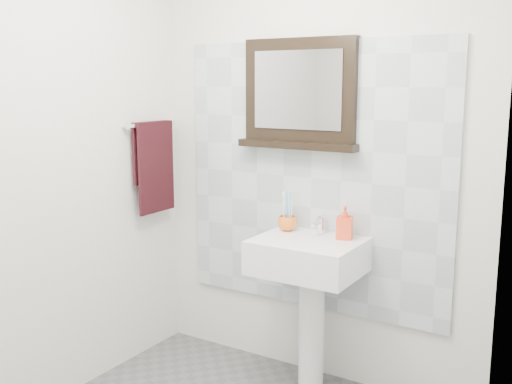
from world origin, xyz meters
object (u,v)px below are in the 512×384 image
(toothbrush_cup, at_px, (287,223))
(soap_dispenser, at_px, (345,222))
(hand_towel, at_px, (154,160))
(framed_mirror, at_px, (299,96))
(pedestal_sink, at_px, (309,272))

(toothbrush_cup, height_order, soap_dispenser, soap_dispenser)
(hand_towel, bearing_deg, framed_mirror, 14.08)
(pedestal_sink, bearing_deg, hand_towel, -178.27)
(toothbrush_cup, bearing_deg, pedestal_sink, -28.17)
(pedestal_sink, height_order, toothbrush_cup, pedestal_sink)
(toothbrush_cup, xyz_separation_m, framed_mirror, (0.02, 0.09, 0.70))
(soap_dispenser, height_order, hand_towel, hand_towel)
(soap_dispenser, relative_size, framed_mirror, 0.25)
(soap_dispenser, xyz_separation_m, framed_mirror, (-0.32, 0.08, 0.65))
(toothbrush_cup, relative_size, hand_towel, 0.19)
(toothbrush_cup, distance_m, framed_mirror, 0.70)
(soap_dispenser, distance_m, hand_towel, 1.23)
(toothbrush_cup, relative_size, soap_dispenser, 0.59)
(hand_towel, bearing_deg, toothbrush_cup, 8.78)
(toothbrush_cup, height_order, framed_mirror, framed_mirror)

